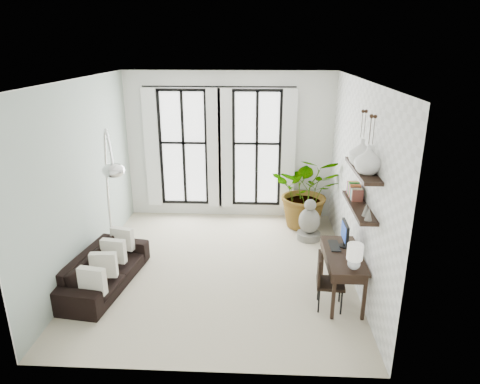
# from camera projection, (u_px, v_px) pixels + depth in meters

# --- Properties ---
(floor) EXTENTS (5.00, 5.00, 0.00)m
(floor) POSITION_uv_depth(u_px,v_px,m) (220.00, 268.00, 7.48)
(floor) COLOR beige
(floor) RESTS_ON ground
(ceiling) EXTENTS (5.00, 5.00, 0.00)m
(ceiling) POSITION_uv_depth(u_px,v_px,m) (216.00, 80.00, 6.43)
(ceiling) COLOR white
(ceiling) RESTS_ON wall_back
(wall_left) EXTENTS (0.00, 5.00, 5.00)m
(wall_left) POSITION_uv_depth(u_px,v_px,m) (83.00, 179.00, 7.06)
(wall_left) COLOR #9CAEA2
(wall_left) RESTS_ON floor
(wall_right) EXTENTS (0.00, 5.00, 5.00)m
(wall_right) POSITION_uv_depth(u_px,v_px,m) (358.00, 183.00, 6.85)
(wall_right) COLOR white
(wall_right) RESTS_ON floor
(wall_back) EXTENTS (4.50, 0.00, 4.50)m
(wall_back) POSITION_uv_depth(u_px,v_px,m) (229.00, 146.00, 9.31)
(wall_back) COLOR white
(wall_back) RESTS_ON floor
(windows) EXTENTS (3.26, 0.13, 2.65)m
(windows) POSITION_uv_depth(u_px,v_px,m) (220.00, 149.00, 9.27)
(windows) COLOR white
(windows) RESTS_ON wall_back
(wall_shelves) EXTENTS (0.25, 1.30, 0.60)m
(wall_shelves) POSITION_uv_depth(u_px,v_px,m) (360.00, 191.00, 6.10)
(wall_shelves) COLOR black
(wall_shelves) RESTS_ON wall_right
(sofa) EXTENTS (1.02, 2.03, 0.57)m
(sofa) POSITION_uv_depth(u_px,v_px,m) (104.00, 270.00, 6.87)
(sofa) COLOR black
(sofa) RESTS_ON floor
(throw_pillows) EXTENTS (0.40, 1.52, 0.40)m
(throw_pillows) POSITION_uv_depth(u_px,v_px,m) (109.00, 258.00, 6.79)
(throw_pillows) COLOR silver
(throw_pillows) RESTS_ON sofa
(plant) EXTENTS (1.59, 1.42, 1.59)m
(plant) POSITION_uv_depth(u_px,v_px,m) (307.00, 191.00, 8.96)
(plant) COLOR #2D7228
(plant) RESTS_ON floor
(desk) EXTENTS (0.53, 1.26, 1.14)m
(desk) POSITION_uv_depth(u_px,v_px,m) (344.00, 258.00, 6.36)
(desk) COLOR black
(desk) RESTS_ON floor
(desk_chair) EXTENTS (0.44, 0.44, 0.84)m
(desk_chair) POSITION_uv_depth(u_px,v_px,m) (325.00, 278.00, 6.23)
(desk_chair) COLOR black
(desk_chair) RESTS_ON floor
(arc_lamp) EXTENTS (0.75, 1.05, 2.51)m
(arc_lamp) POSITION_uv_depth(u_px,v_px,m) (108.00, 166.00, 6.70)
(arc_lamp) COLOR silver
(arc_lamp) RESTS_ON floor
(buddha) EXTENTS (0.47, 0.47, 0.85)m
(buddha) POSITION_uv_depth(u_px,v_px,m) (309.00, 223.00, 8.48)
(buddha) COLOR gray
(buddha) RESTS_ON floor
(vase_a) EXTENTS (0.37, 0.37, 0.38)m
(vase_a) POSITION_uv_depth(u_px,v_px,m) (368.00, 160.00, 5.65)
(vase_a) COLOR white
(vase_a) RESTS_ON shelf_upper
(vase_b) EXTENTS (0.37, 0.37, 0.38)m
(vase_b) POSITION_uv_depth(u_px,v_px,m) (362.00, 152.00, 6.03)
(vase_b) COLOR white
(vase_b) RESTS_ON shelf_upper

